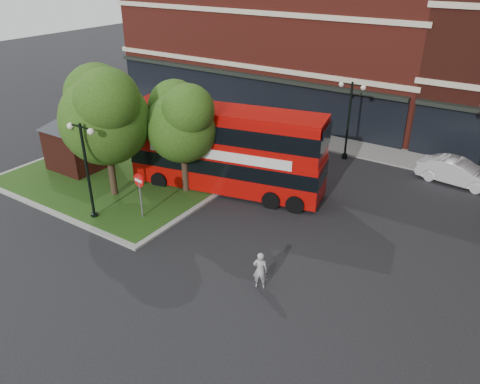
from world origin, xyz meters
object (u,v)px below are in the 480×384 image
Objects in this scene: woman at (260,270)px; car_silver at (255,126)px; car_white at (457,172)px; bus at (226,145)px.

car_silver is (-9.30, 14.57, -0.03)m from woman.
car_white is (13.85, -0.21, -0.06)m from car_silver.
woman is 0.37× the size of car_white.
bus reaches higher than car_white.
car_white is (10.64, 7.89, -1.96)m from bus.
woman is at bearing -141.85° from car_silver.
woman reaches higher than car_silver.
car_silver is at bearing 94.35° from car_white.
bus is 2.51× the size of car_white.
car_silver is at bearing 99.43° from bus.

